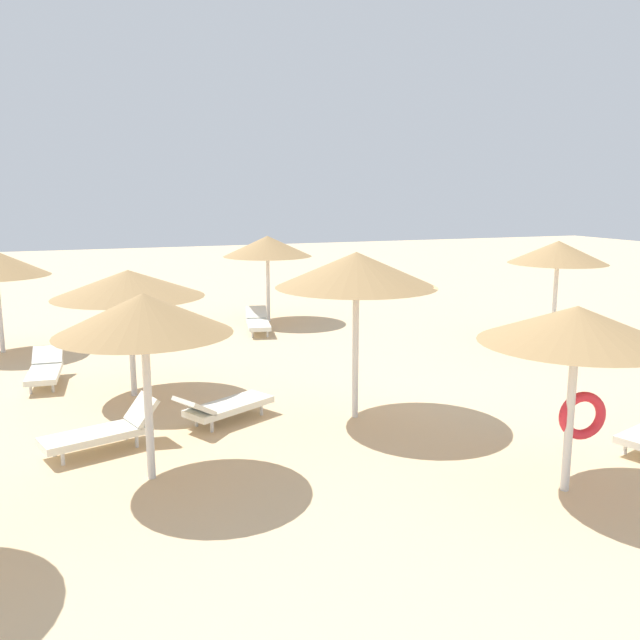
{
  "coord_description": "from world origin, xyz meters",
  "views": [
    {
      "loc": [
        -5.4,
        -11.36,
        4.18
      ],
      "look_at": [
        0.0,
        3.0,
        1.2
      ],
      "focal_mm": 37.35,
      "sensor_mm": 36.0,
      "label": 1
    }
  ],
  "objects_px": {
    "lounger_5": "(45,370)",
    "lounger_2": "(224,406)",
    "bench_0": "(157,305)",
    "parasol_4": "(558,252)",
    "parasol_8": "(577,327)",
    "lounger_1": "(258,322)",
    "parasol_0": "(144,314)",
    "parasol_5": "(128,284)",
    "parasol_2": "(356,270)",
    "lounger_4": "(616,344)",
    "lounger_0": "(104,431)",
    "parasol_1": "(267,246)"
  },
  "relations": [
    {
      "from": "parasol_1",
      "to": "lounger_5",
      "type": "relative_size",
      "value": 1.46
    },
    {
      "from": "lounger_5",
      "to": "bench_0",
      "type": "bearing_deg",
      "value": 65.9
    },
    {
      "from": "parasol_0",
      "to": "parasol_8",
      "type": "xyz_separation_m",
      "value": [
        5.45,
        -2.48,
        -0.1
      ]
    },
    {
      "from": "lounger_2",
      "to": "lounger_4",
      "type": "distance_m",
      "value": 10.7
    },
    {
      "from": "lounger_5",
      "to": "lounger_1",
      "type": "bearing_deg",
      "value": 31.75
    },
    {
      "from": "parasol_0",
      "to": "parasol_5",
      "type": "distance_m",
      "value": 4.28
    },
    {
      "from": "parasol_1",
      "to": "bench_0",
      "type": "relative_size",
      "value": 1.86
    },
    {
      "from": "parasol_2",
      "to": "lounger_2",
      "type": "height_order",
      "value": "parasol_2"
    },
    {
      "from": "parasol_5",
      "to": "bench_0",
      "type": "height_order",
      "value": "parasol_5"
    },
    {
      "from": "parasol_0",
      "to": "lounger_2",
      "type": "xyz_separation_m",
      "value": [
        1.53,
        1.99,
        -2.15
      ]
    },
    {
      "from": "parasol_2",
      "to": "lounger_5",
      "type": "xyz_separation_m",
      "value": [
        -5.51,
        4.42,
        -2.46
      ]
    },
    {
      "from": "parasol_4",
      "to": "bench_0",
      "type": "relative_size",
      "value": 1.86
    },
    {
      "from": "lounger_2",
      "to": "lounger_0",
      "type": "bearing_deg",
      "value": -164.22
    },
    {
      "from": "bench_0",
      "to": "lounger_2",
      "type": "bearing_deg",
      "value": -91.15
    },
    {
      "from": "lounger_4",
      "to": "parasol_2",
      "type": "bearing_deg",
      "value": -166.42
    },
    {
      "from": "parasol_4",
      "to": "parasol_8",
      "type": "xyz_separation_m",
      "value": [
        -6.23,
        -7.81,
        -0.15
      ]
    },
    {
      "from": "parasol_0",
      "to": "lounger_1",
      "type": "distance_m",
      "value": 10.6
    },
    {
      "from": "parasol_1",
      "to": "parasol_8",
      "type": "relative_size",
      "value": 1.07
    },
    {
      "from": "lounger_2",
      "to": "lounger_5",
      "type": "bearing_deg",
      "value": 128.99
    },
    {
      "from": "parasol_1",
      "to": "lounger_5",
      "type": "bearing_deg",
      "value": -141.87
    },
    {
      "from": "parasol_4",
      "to": "lounger_0",
      "type": "height_order",
      "value": "parasol_4"
    },
    {
      "from": "bench_0",
      "to": "lounger_0",
      "type": "bearing_deg",
      "value": -101.08
    },
    {
      "from": "parasol_4",
      "to": "lounger_5",
      "type": "xyz_separation_m",
      "value": [
        -13.29,
        0.54,
        -2.2
      ]
    },
    {
      "from": "parasol_0",
      "to": "lounger_4",
      "type": "xyz_separation_m",
      "value": [
        12.13,
        3.43,
        -2.15
      ]
    },
    {
      "from": "parasol_1",
      "to": "parasol_8",
      "type": "xyz_separation_m",
      "value": [
        0.42,
        -13.56,
        -0.07
      ]
    },
    {
      "from": "parasol_5",
      "to": "lounger_2",
      "type": "bearing_deg",
      "value": -58.78
    },
    {
      "from": "parasol_0",
      "to": "lounger_0",
      "type": "xyz_separation_m",
      "value": [
        -0.59,
        1.39,
        -2.14
      ]
    },
    {
      "from": "lounger_5",
      "to": "lounger_2",
      "type": "bearing_deg",
      "value": -51.01
    },
    {
      "from": "parasol_2",
      "to": "lounger_5",
      "type": "relative_size",
      "value": 1.6
    },
    {
      "from": "parasol_8",
      "to": "lounger_1",
      "type": "distance_m",
      "value": 12.2
    },
    {
      "from": "parasol_8",
      "to": "lounger_0",
      "type": "bearing_deg",
      "value": 147.32
    },
    {
      "from": "parasol_5",
      "to": "lounger_0",
      "type": "distance_m",
      "value": 3.59
    },
    {
      "from": "parasol_2",
      "to": "parasol_0",
      "type": "bearing_deg",
      "value": -159.77
    },
    {
      "from": "parasol_5",
      "to": "lounger_2",
      "type": "relative_size",
      "value": 1.53
    },
    {
      "from": "parasol_2",
      "to": "lounger_0",
      "type": "bearing_deg",
      "value": -179.39
    },
    {
      "from": "lounger_2",
      "to": "lounger_1",
      "type": "bearing_deg",
      "value": 70.13
    },
    {
      "from": "parasol_4",
      "to": "lounger_4",
      "type": "height_order",
      "value": "parasol_4"
    },
    {
      "from": "parasol_1",
      "to": "parasol_4",
      "type": "bearing_deg",
      "value": -40.8
    },
    {
      "from": "parasol_2",
      "to": "parasol_5",
      "type": "xyz_separation_m",
      "value": [
        -3.76,
        2.83,
        -0.43
      ]
    },
    {
      "from": "lounger_2",
      "to": "lounger_5",
      "type": "distance_m",
      "value": 4.98
    },
    {
      "from": "parasol_0",
      "to": "lounger_2",
      "type": "height_order",
      "value": "parasol_0"
    },
    {
      "from": "lounger_1",
      "to": "lounger_4",
      "type": "relative_size",
      "value": 1.0
    },
    {
      "from": "lounger_1",
      "to": "lounger_0",
      "type": "bearing_deg",
      "value": -120.83
    },
    {
      "from": "parasol_4",
      "to": "bench_0",
      "type": "height_order",
      "value": "parasol_4"
    },
    {
      "from": "parasol_4",
      "to": "lounger_4",
      "type": "relative_size",
      "value": 1.42
    },
    {
      "from": "parasol_4",
      "to": "parasol_2",
      "type": "bearing_deg",
      "value": -153.44
    },
    {
      "from": "parasol_5",
      "to": "bench_0",
      "type": "xyz_separation_m",
      "value": [
        1.61,
        9.11,
        -2.0
      ]
    },
    {
      "from": "lounger_4",
      "to": "parasol_8",
      "type": "bearing_deg",
      "value": -138.49
    },
    {
      "from": "parasol_1",
      "to": "lounger_1",
      "type": "relative_size",
      "value": 1.43
    },
    {
      "from": "parasol_8",
      "to": "lounger_2",
      "type": "distance_m",
      "value": 6.3
    }
  ]
}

